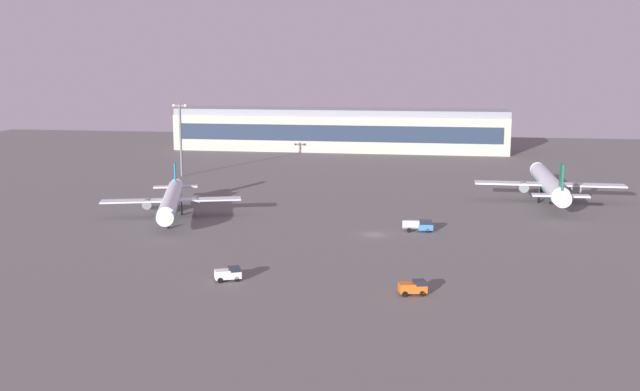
% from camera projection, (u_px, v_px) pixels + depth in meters
% --- Properties ---
extents(ground_plane, '(416.00, 416.00, 0.00)m').
position_uv_depth(ground_plane, '(374.00, 235.00, 151.20)').
color(ground_plane, '#605E5B').
extents(terminal_building, '(130.74, 22.40, 16.40)m').
position_uv_depth(terminal_building, '(340.00, 130.00, 294.71)').
color(terminal_building, '#B2AD99').
rests_on(terminal_building, ground).
extents(airplane_far_stand, '(31.09, 39.56, 10.37)m').
position_uv_depth(airplane_far_stand, '(171.00, 200.00, 167.70)').
color(airplane_far_stand, silver).
rests_on(airplane_far_stand, ground).
extents(airplane_near_gate, '(36.64, 47.17, 12.13)m').
position_uv_depth(airplane_near_gate, '(549.00, 183.00, 186.60)').
color(airplane_near_gate, silver).
rests_on(airplane_near_gate, ground).
extents(cargo_loader, '(4.52, 3.00, 2.25)m').
position_uv_depth(cargo_loader, '(413.00, 287.00, 111.94)').
color(cargo_loader, '#D85919').
rests_on(cargo_loader, ground).
extents(baggage_tractor, '(4.58, 3.54, 2.25)m').
position_uv_depth(baggage_tractor, '(229.00, 274.00, 119.11)').
color(baggage_tractor, white).
rests_on(baggage_tractor, ground).
extents(fuel_truck, '(6.48, 2.93, 2.35)m').
position_uv_depth(fuel_truck, '(419.00, 225.00, 153.76)').
color(fuel_truck, '#3372BF').
rests_on(fuel_truck, ground).
extents(apron_light_west, '(4.80, 0.90, 22.24)m').
position_uv_depth(apron_light_west, '(181.00, 134.00, 226.37)').
color(apron_light_west, slate).
rests_on(apron_light_west, ground).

